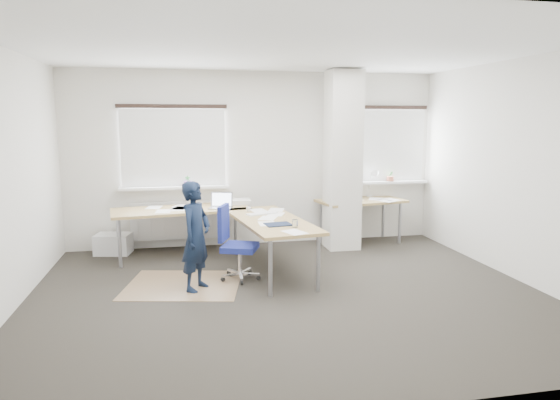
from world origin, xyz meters
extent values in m
plane|color=black|center=(0.00, 0.00, 0.00)|extent=(6.00, 6.00, 0.00)
cube|color=silver|center=(0.00, 2.50, 1.40)|extent=(6.00, 0.04, 2.80)
cube|color=silver|center=(0.00, -2.50, 1.40)|extent=(6.00, 0.04, 2.80)
cube|color=silver|center=(-3.00, 0.00, 1.40)|extent=(0.04, 5.00, 2.80)
cube|color=silver|center=(3.00, 0.00, 1.40)|extent=(0.04, 5.00, 2.80)
cube|color=white|center=(0.00, 0.00, 2.80)|extent=(6.00, 5.00, 0.04)
cube|color=silver|center=(1.30, 1.95, 1.39)|extent=(0.50, 0.50, 2.78)
cube|color=white|center=(-1.30, 2.47, 1.60)|extent=(1.60, 0.04, 1.20)
cube|color=silver|center=(-1.30, 2.43, 1.60)|extent=(1.60, 0.02, 1.20)
cube|color=white|center=(-1.30, 2.40, 0.98)|extent=(1.70, 0.20, 0.04)
cube|color=white|center=(2.30, 2.47, 1.60)|extent=(1.20, 0.04, 1.20)
cube|color=silver|center=(2.30, 2.43, 1.60)|extent=(1.20, 0.02, 1.20)
cube|color=white|center=(2.30, 2.40, 0.98)|extent=(1.30, 0.20, 0.04)
cube|color=white|center=(-1.30, 2.42, 0.45)|extent=(1.40, 0.10, 0.60)
cylinder|color=#6E3C85|center=(-1.10, 2.38, 1.04)|extent=(0.12, 0.12, 0.08)
imported|color=#2D7133|center=(-1.10, 2.38, 1.08)|extent=(0.09, 0.06, 0.17)
cylinder|color=#B35F44|center=(2.30, 2.38, 1.04)|extent=(0.12, 0.12, 0.08)
imported|color=#2D7133|center=(2.30, 2.38, 1.08)|extent=(0.09, 0.07, 0.17)
cube|color=#7D6244|center=(-1.21, 0.54, 0.00)|extent=(1.59, 1.42, 0.01)
cube|color=white|center=(-2.25, 2.25, 0.15)|extent=(0.58, 0.46, 0.31)
cube|color=olive|center=(-1.21, 1.90, 0.71)|extent=(2.09, 1.08, 0.04)
cube|color=olive|center=(-0.05, 0.85, 0.71)|extent=(1.08, 2.09, 0.04)
cylinder|color=gray|center=(-2.06, 1.48, 0.34)|extent=(0.05, 0.05, 0.69)
cylinder|color=gray|center=(-2.15, 2.07, 0.34)|extent=(0.05, 0.05, 0.69)
cylinder|color=gray|center=(-0.36, 2.32, 0.34)|extent=(0.05, 0.05, 0.69)
cylinder|color=gray|center=(-0.22, -0.08, 0.34)|extent=(0.05, 0.05, 0.69)
cylinder|color=gray|center=(0.37, 0.01, 0.34)|extent=(0.05, 0.05, 0.69)
cylinder|color=gray|center=(0.12, 1.79, 0.34)|extent=(0.05, 0.05, 0.69)
cube|color=#B7B7BC|center=(-0.64, 1.79, 0.74)|extent=(0.38, 0.31, 0.01)
cube|color=#B7B7BC|center=(-0.61, 1.90, 0.85)|extent=(0.33, 0.13, 0.22)
cube|color=silver|center=(-0.61, 1.90, 0.85)|extent=(0.29, 0.11, 0.19)
cube|color=white|center=(-0.11, 1.21, 0.74)|extent=(0.46, 0.29, 0.02)
cube|color=#121C33|center=(-0.02, 0.47, 0.74)|extent=(0.35, 0.28, 0.01)
cube|color=beige|center=(-0.37, 2.16, 0.77)|extent=(0.45, 0.32, 0.07)
imported|color=white|center=(-0.26, 1.46, 0.76)|extent=(0.07, 0.07, 0.07)
cylinder|color=silver|center=(0.15, 0.28, 0.78)|extent=(0.07, 0.07, 0.10)
cube|color=olive|center=(1.70, 2.15, 0.71)|extent=(1.50, 0.93, 0.04)
cylinder|color=gray|center=(1.15, 1.80, 0.34)|extent=(0.05, 0.05, 0.69)
cylinder|color=gray|center=(2.33, 2.01, 0.34)|extent=(0.05, 0.05, 0.69)
cylinder|color=gray|center=(1.07, 2.29, 0.34)|extent=(0.05, 0.05, 0.69)
cylinder|color=gray|center=(2.25, 2.50, 0.34)|extent=(0.05, 0.05, 0.69)
cube|color=#B7B7BC|center=(1.33, 2.05, 0.74)|extent=(0.38, 0.32, 0.01)
cube|color=#B7B7BC|center=(1.30, 2.16, 0.85)|extent=(0.33, 0.14, 0.22)
cube|color=silver|center=(1.30, 2.16, 0.85)|extent=(0.29, 0.11, 0.19)
cylinder|color=white|center=(1.97, 2.48, 0.74)|extent=(0.10, 0.10, 0.02)
cylinder|color=white|center=(1.97, 2.48, 0.93)|extent=(0.02, 0.16, 0.38)
cylinder|color=white|center=(1.97, 2.36, 1.15)|extent=(0.02, 0.29, 0.13)
cone|color=white|center=(1.97, 2.22, 1.13)|extent=(0.14, 0.16, 0.17)
cube|color=navy|center=(-0.49, 0.63, 0.42)|extent=(0.55, 0.55, 0.07)
cube|color=navy|center=(-0.69, 0.71, 0.74)|extent=(0.18, 0.36, 0.46)
cylinder|color=silver|center=(-0.49, 0.63, 0.25)|extent=(0.06, 0.06, 0.31)
cylinder|color=black|center=(-0.26, 0.55, 0.03)|extent=(0.06, 0.05, 0.06)
cylinder|color=black|center=(-0.34, 0.82, 0.03)|extent=(0.06, 0.06, 0.06)
cylinder|color=black|center=(-0.62, 0.83, 0.03)|extent=(0.05, 0.06, 0.06)
cylinder|color=black|center=(-0.72, 0.57, 0.03)|extent=(0.06, 0.04, 0.06)
cylinder|color=black|center=(-0.50, 0.39, 0.03)|extent=(0.03, 0.06, 0.06)
imported|color=black|center=(-1.05, 0.35, 0.66)|extent=(0.52, 0.58, 1.32)
camera|label=1|loc=(-1.20, -5.53, 2.03)|focal=32.00mm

